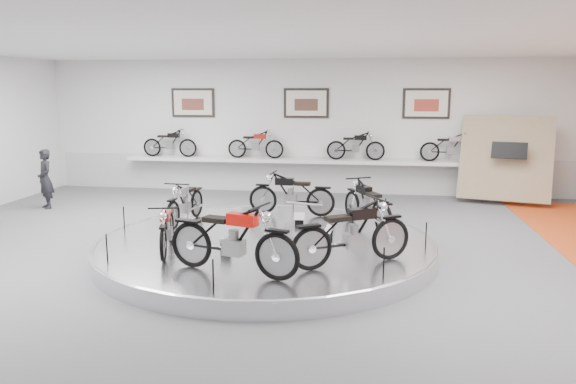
# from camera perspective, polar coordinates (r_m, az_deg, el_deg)

# --- Properties ---
(floor) EXTENTS (16.00, 16.00, 0.00)m
(floor) POSITION_cam_1_polar(r_m,az_deg,el_deg) (10.51, -2.54, -6.81)
(floor) COLOR #575759
(floor) RESTS_ON ground
(ceiling) EXTENTS (16.00, 16.00, 0.00)m
(ceiling) POSITION_cam_1_polar(r_m,az_deg,el_deg) (10.08, -2.73, 15.46)
(ceiling) COLOR white
(ceiling) RESTS_ON wall_back
(wall_back) EXTENTS (16.00, 0.00, 16.00)m
(wall_back) POSITION_cam_1_polar(r_m,az_deg,el_deg) (17.00, 1.87, 6.66)
(wall_back) COLOR silver
(wall_back) RESTS_ON floor
(wall_front) EXTENTS (16.00, 0.00, 16.00)m
(wall_front) POSITION_cam_1_polar(r_m,az_deg,el_deg) (3.61, -24.41, -8.47)
(wall_front) COLOR silver
(wall_front) RESTS_ON floor
(dado_band) EXTENTS (15.68, 0.04, 1.10)m
(dado_band) POSITION_cam_1_polar(r_m,az_deg,el_deg) (17.14, 1.83, 1.81)
(dado_band) COLOR #BCBCBA
(dado_band) RESTS_ON floor
(display_platform) EXTENTS (6.40, 6.40, 0.30)m
(display_platform) POSITION_cam_1_polar(r_m,az_deg,el_deg) (10.75, -2.25, -5.58)
(display_platform) COLOR silver
(display_platform) RESTS_ON floor
(platform_rim) EXTENTS (6.40, 6.40, 0.10)m
(platform_rim) POSITION_cam_1_polar(r_m,az_deg,el_deg) (10.72, -2.25, -4.97)
(platform_rim) COLOR #B2B2BA
(platform_rim) RESTS_ON display_platform
(shelf) EXTENTS (11.00, 0.55, 0.10)m
(shelf) POSITION_cam_1_polar(r_m,az_deg,el_deg) (16.80, 1.73, 3.19)
(shelf) COLOR silver
(shelf) RESTS_ON wall_back
(poster_left) EXTENTS (1.35, 0.06, 0.88)m
(poster_left) POSITION_cam_1_polar(r_m,az_deg,el_deg) (17.67, -9.63, 8.93)
(poster_left) COLOR beige
(poster_left) RESTS_ON wall_back
(poster_center) EXTENTS (1.35, 0.06, 0.88)m
(poster_center) POSITION_cam_1_polar(r_m,az_deg,el_deg) (16.93, 1.87, 9.02)
(poster_center) COLOR beige
(poster_center) RESTS_ON wall_back
(poster_right) EXTENTS (1.35, 0.06, 0.88)m
(poster_right) POSITION_cam_1_polar(r_m,az_deg,el_deg) (16.90, 13.88, 8.72)
(poster_right) COLOR beige
(poster_right) RESTS_ON wall_back
(display_panel) EXTENTS (2.56, 1.52, 2.30)m
(display_panel) POSITION_cam_1_polar(r_m,az_deg,el_deg) (16.48, 21.23, 3.22)
(display_panel) COLOR #90755A
(display_panel) RESTS_ON floor
(shelf_bike_a) EXTENTS (1.22, 0.43, 0.73)m
(shelf_bike_a) POSITION_cam_1_polar(r_m,az_deg,el_deg) (17.73, -11.92, 4.70)
(shelf_bike_a) COLOR black
(shelf_bike_a) RESTS_ON shelf
(shelf_bike_b) EXTENTS (1.22, 0.43, 0.73)m
(shelf_bike_b) POSITION_cam_1_polar(r_m,az_deg,el_deg) (16.99, -3.31, 4.67)
(shelf_bike_b) COLOR maroon
(shelf_bike_b) RESTS_ON shelf
(shelf_bike_c) EXTENTS (1.22, 0.43, 0.73)m
(shelf_bike_c) POSITION_cam_1_polar(r_m,az_deg,el_deg) (16.65, 6.89, 4.49)
(shelf_bike_c) COLOR black
(shelf_bike_c) RESTS_ON shelf
(shelf_bike_d) EXTENTS (1.22, 0.43, 0.73)m
(shelf_bike_d) POSITION_cam_1_polar(r_m,az_deg,el_deg) (16.80, 16.16, 4.21)
(shelf_bike_d) COLOR silver
(shelf_bike_d) RESTS_ON shelf
(bike_a) EXTENTS (1.33, 1.78, 1.00)m
(bike_a) POSITION_cam_1_polar(r_m,az_deg,el_deg) (11.56, 8.05, -1.24)
(bike_a) COLOR black
(bike_a) RESTS_ON display_platform
(bike_b) EXTENTS (1.71, 0.71, 0.98)m
(bike_b) POSITION_cam_1_polar(r_m,az_deg,el_deg) (12.62, 0.35, -0.18)
(bike_b) COLOR black
(bike_b) RESTS_ON display_platform
(bike_c) EXTENTS (0.69, 1.63, 0.94)m
(bike_c) POSITION_cam_1_polar(r_m,az_deg,el_deg) (12.02, -10.42, -1.00)
(bike_c) COLOR silver
(bike_c) RESTS_ON display_platform
(bike_d) EXTENTS (0.87, 1.57, 0.88)m
(bike_d) POSITION_cam_1_polar(r_m,az_deg,el_deg) (10.02, -12.20, -3.53)
(bike_d) COLOR maroon
(bike_d) RESTS_ON display_platform
(bike_e) EXTENTS (2.03, 1.20, 1.13)m
(bike_e) POSITION_cam_1_polar(r_m,az_deg,el_deg) (8.64, -5.65, -4.72)
(bike_e) COLOR red
(bike_e) RESTS_ON display_platform
(bike_f) EXTENTS (1.90, 1.51, 1.08)m
(bike_f) POSITION_cam_1_polar(r_m,az_deg,el_deg) (9.09, 6.55, -4.12)
(bike_f) COLOR black
(bike_f) RESTS_ON display_platform
(visitor) EXTENTS (0.67, 0.66, 1.57)m
(visitor) POSITION_cam_1_polar(r_m,az_deg,el_deg) (16.08, -23.43, 1.22)
(visitor) COLOR black
(visitor) RESTS_ON floor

